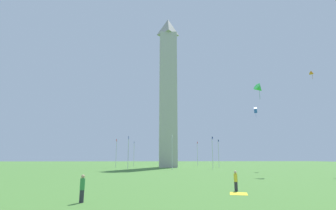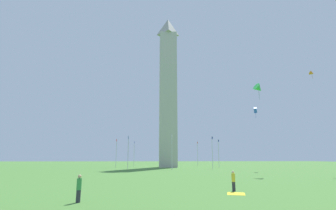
% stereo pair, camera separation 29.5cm
% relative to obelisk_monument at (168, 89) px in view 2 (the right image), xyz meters
% --- Properties ---
extents(ground_plane, '(260.00, 260.00, 0.00)m').
position_rel_obelisk_monument_xyz_m(ground_plane, '(0.00, 0.00, -24.84)').
color(ground_plane, '#477A33').
extents(obelisk_monument, '(5.46, 5.46, 49.68)m').
position_rel_obelisk_monument_xyz_m(obelisk_monument, '(0.00, 0.00, 0.00)').
color(obelisk_monument, '#B7B2A8').
rests_on(obelisk_monument, ground).
extents(flagpole_n, '(1.12, 0.14, 8.54)m').
position_rel_obelisk_monument_xyz_m(flagpole_n, '(15.90, 0.00, -20.17)').
color(flagpole_n, silver).
rests_on(flagpole_n, ground).
extents(flagpole_ne, '(1.12, 0.14, 8.54)m').
position_rel_obelisk_monument_xyz_m(flagpole_ne, '(11.26, 11.20, -20.17)').
color(flagpole_ne, silver).
rests_on(flagpole_ne, ground).
extents(flagpole_e, '(1.12, 0.14, 8.54)m').
position_rel_obelisk_monument_xyz_m(flagpole_e, '(0.06, 15.84, -20.17)').
color(flagpole_e, silver).
rests_on(flagpole_e, ground).
extents(flagpole_se, '(1.12, 0.14, 8.54)m').
position_rel_obelisk_monument_xyz_m(flagpole_se, '(-11.14, 11.20, -20.17)').
color(flagpole_se, silver).
rests_on(flagpole_se, ground).
extents(flagpole_s, '(1.12, 0.14, 8.54)m').
position_rel_obelisk_monument_xyz_m(flagpole_s, '(-15.78, 0.00, -20.17)').
color(flagpole_s, silver).
rests_on(flagpole_s, ground).
extents(flagpole_sw, '(1.12, 0.14, 8.54)m').
position_rel_obelisk_monument_xyz_m(flagpole_sw, '(-11.14, -11.20, -20.17)').
color(flagpole_sw, silver).
rests_on(flagpole_sw, ground).
extents(flagpole_w, '(1.12, 0.14, 8.54)m').
position_rel_obelisk_monument_xyz_m(flagpole_w, '(0.06, -15.84, -20.17)').
color(flagpole_w, silver).
rests_on(flagpole_w, ground).
extents(flagpole_nw, '(1.12, 0.14, 8.54)m').
position_rel_obelisk_monument_xyz_m(flagpole_nw, '(11.26, -11.20, -20.17)').
color(flagpole_nw, silver).
rests_on(flagpole_nw, ground).
extents(person_yellow_shirt, '(0.32, 0.32, 1.76)m').
position_rel_obelisk_monument_xyz_m(person_yellow_shirt, '(56.02, 2.36, -23.96)').
color(person_yellow_shirt, '#2D2D38').
rests_on(person_yellow_shirt, ground).
extents(person_green_shirt, '(0.32, 0.32, 1.79)m').
position_rel_obelisk_monument_xyz_m(person_green_shirt, '(61.03, -9.74, -23.95)').
color(person_green_shirt, '#2D2D38').
rests_on(person_green_shirt, ground).
extents(kite_blue_box, '(1.44, 1.16, 2.56)m').
position_rel_obelisk_monument_xyz_m(kite_blue_box, '(21.24, 19.61, -10.84)').
color(kite_blue_box, blue).
extents(kite_orange_delta, '(1.31, 1.27, 1.65)m').
position_rel_obelisk_monument_xyz_m(kite_orange_delta, '(33.08, 26.64, -5.51)').
color(kite_orange_delta, orange).
extents(kite_green_delta, '(2.04, 2.34, 3.09)m').
position_rel_obelisk_monument_xyz_m(kite_green_delta, '(34.59, 14.86, -9.28)').
color(kite_green_delta, green).
extents(picnic_blanket_near_first_person, '(2.14, 1.88, 0.01)m').
position_rel_obelisk_monument_xyz_m(picnic_blanket_near_first_person, '(57.61, 2.03, -24.83)').
color(picnic_blanket_near_first_person, yellow).
rests_on(picnic_blanket_near_first_person, ground).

